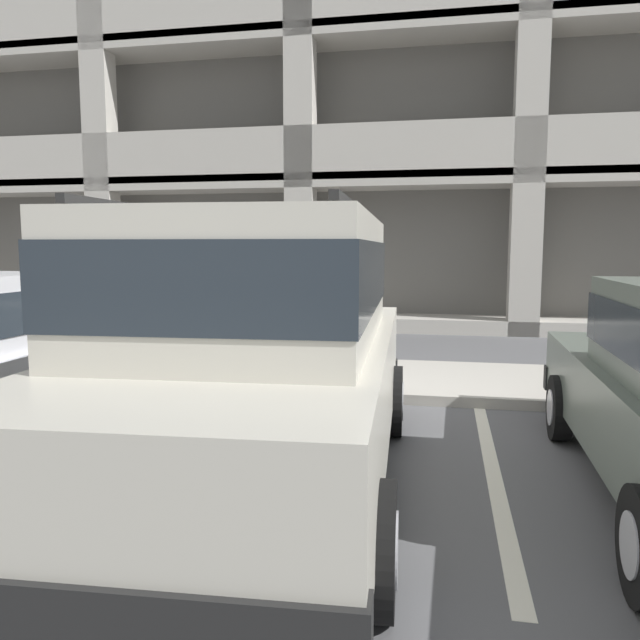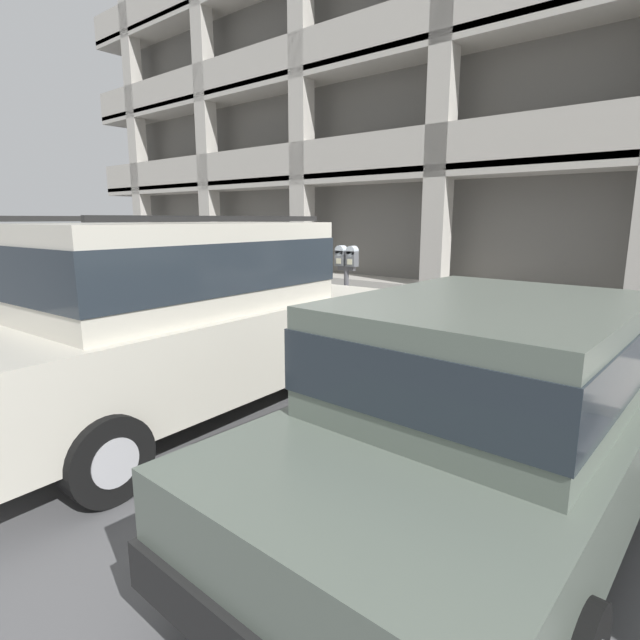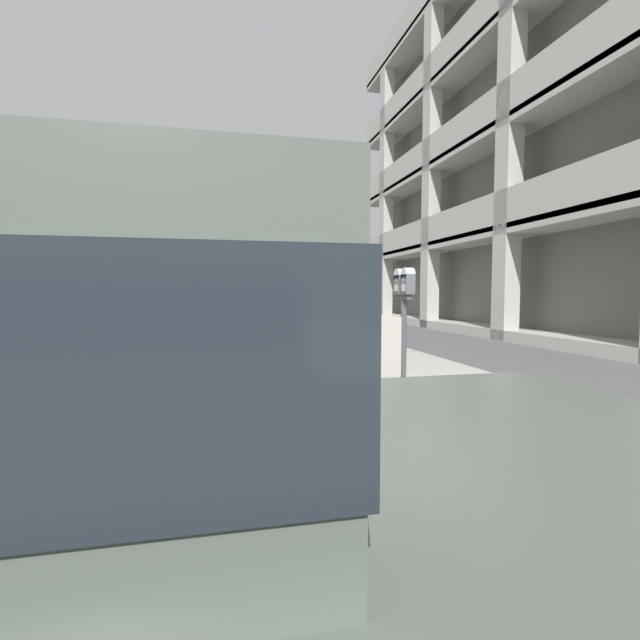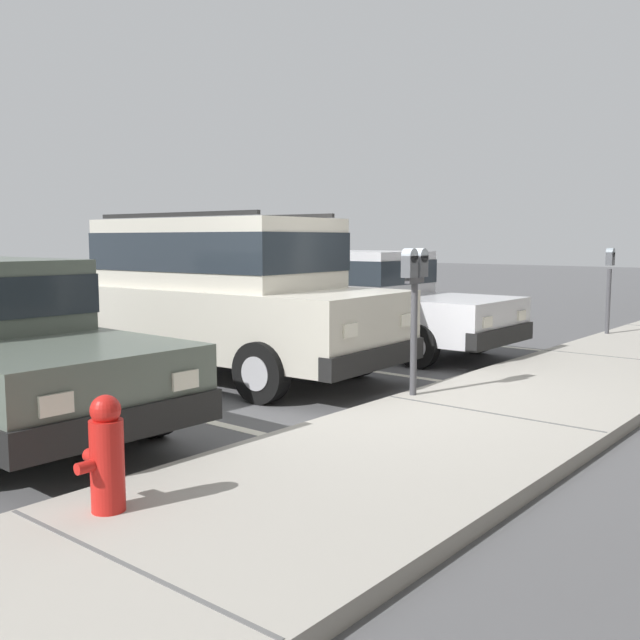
{
  "view_description": "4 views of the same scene",
  "coord_description": "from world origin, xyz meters",
  "px_view_note": "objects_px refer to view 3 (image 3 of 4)",
  "views": [
    {
      "loc": [
        1.15,
        -6.7,
        1.76
      ],
      "look_at": [
        -0.01,
        -0.89,
        1.07
      ],
      "focal_mm": 35.0,
      "sensor_mm": 36.0,
      "label": 1
    },
    {
      "loc": [
        4.12,
        -5.4,
        2.01
      ],
      "look_at": [
        0.17,
        -0.71,
        0.76
      ],
      "focal_mm": 28.0,
      "sensor_mm": 36.0,
      "label": 2
    },
    {
      "loc": [
        4.3,
        -1.69,
        1.35
      ],
      "look_at": [
        -0.12,
        -0.66,
        1.06
      ],
      "focal_mm": 24.0,
      "sensor_mm": 36.0,
      "label": 3
    },
    {
      "loc": [
        5.98,
        4.21,
        1.72
      ],
      "look_at": [
        0.07,
        -0.66,
        0.85
      ],
      "focal_mm": 40.0,
      "sensor_mm": 36.0,
      "label": 4
    }
  ],
  "objects_px": {
    "red_sedan": "(186,326)",
    "parking_meter_far": "(301,304)",
    "parking_meter_near": "(404,302)",
    "silver_suv": "(136,320)"
  },
  "relations": [
    {
      "from": "parking_meter_far",
      "to": "silver_suv",
      "type": "bearing_deg",
      "value": -24.04
    },
    {
      "from": "red_sedan",
      "to": "parking_meter_far",
      "type": "bearing_deg",
      "value": 143.65
    },
    {
      "from": "red_sedan",
      "to": "parking_meter_near",
      "type": "xyz_separation_m",
      "value": [
        2.74,
        2.59,
        0.42
      ]
    },
    {
      "from": "silver_suv",
      "to": "red_sedan",
      "type": "xyz_separation_m",
      "value": [
        -2.82,
        0.24,
        -0.27
      ]
    },
    {
      "from": "parking_meter_near",
      "to": "parking_meter_far",
      "type": "height_order",
      "value": "parking_meter_near"
    },
    {
      "from": "parking_meter_far",
      "to": "parking_meter_near",
      "type": "bearing_deg",
      "value": 0.17
    },
    {
      "from": "red_sedan",
      "to": "parking_meter_far",
      "type": "relative_size",
      "value": 3.08
    },
    {
      "from": "red_sedan",
      "to": "parking_meter_far",
      "type": "xyz_separation_m",
      "value": [
        -3.49,
        2.57,
        0.26
      ]
    },
    {
      "from": "red_sedan",
      "to": "parking_meter_near",
      "type": "relative_size",
      "value": 2.96
    },
    {
      "from": "red_sedan",
      "to": "parking_meter_near",
      "type": "height_order",
      "value": "parking_meter_near"
    }
  ]
}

